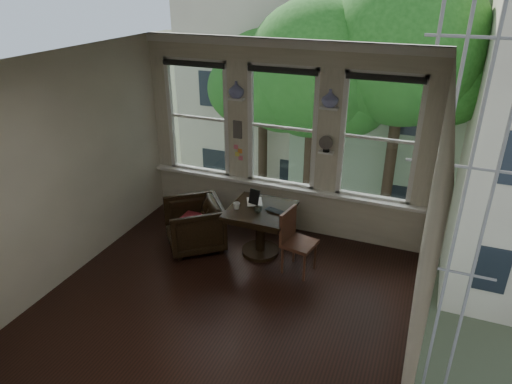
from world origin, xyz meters
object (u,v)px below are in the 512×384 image
at_px(mug, 237,206).
at_px(side_chair_right, 299,243).
at_px(laptop, 274,212).
at_px(armchair_left, 194,225).
at_px(table, 260,231).

bearing_deg(mug, side_chair_right, -6.31).
height_order(laptop, mug, mug).
bearing_deg(armchair_left, laptop, 58.08).
relative_size(armchair_left, laptop, 2.77).
xyz_separation_m(side_chair_right, laptop, (-0.45, 0.18, 0.30)).
bearing_deg(side_chair_right, table, 80.82).
bearing_deg(laptop, mug, -158.66).
distance_m(armchair_left, side_chair_right, 1.67).
xyz_separation_m(armchair_left, laptop, (1.22, 0.16, 0.38)).
bearing_deg(table, mug, -157.94).
height_order(armchair_left, laptop, laptop).
xyz_separation_m(table, armchair_left, (-1.00, -0.22, 0.00)).
bearing_deg(laptop, side_chair_right, -8.13).
bearing_deg(mug, armchair_left, -172.75).
bearing_deg(mug, table, 22.06).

